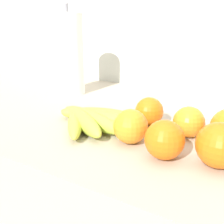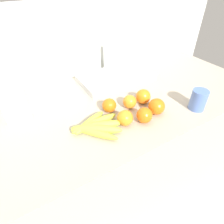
# 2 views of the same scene
# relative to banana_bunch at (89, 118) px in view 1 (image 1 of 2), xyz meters

# --- Properties ---
(wall_back) EXTENTS (2.39, 0.06, 1.30)m
(wall_back) POSITION_rel_banana_bunch_xyz_m (0.03, 0.53, -0.24)
(wall_back) COLOR silver
(wall_back) RESTS_ON ground
(banana_bunch) EXTENTS (0.22, 0.21, 0.04)m
(banana_bunch) POSITION_rel_banana_bunch_xyz_m (0.00, 0.00, 0.00)
(banana_bunch) COLOR gold
(banana_bunch) RESTS_ON counter
(orange_right) EXTENTS (0.07, 0.07, 0.07)m
(orange_right) POSITION_rel_banana_bunch_xyz_m (0.22, 0.06, 0.01)
(orange_right) COLOR orange
(orange_right) RESTS_ON counter
(orange_far_right) EXTENTS (0.07, 0.07, 0.07)m
(orange_far_right) POSITION_rel_banana_bunch_xyz_m (0.21, -0.06, 0.02)
(orange_far_right) COLOR orange
(orange_far_right) RESTS_ON counter
(orange_center) EXTENTS (0.07, 0.07, 0.07)m
(orange_center) POSITION_rel_banana_bunch_xyz_m (0.12, 0.08, 0.02)
(orange_center) COLOR orange
(orange_center) RESTS_ON counter
(orange_back_right) EXTENTS (0.07, 0.07, 0.07)m
(orange_back_right) POSITION_rel_banana_bunch_xyz_m (0.13, -0.03, 0.02)
(orange_back_right) COLOR orange
(orange_back_right) RESTS_ON counter
(orange_front) EXTENTS (0.08, 0.08, 0.08)m
(orange_front) POSITION_rel_banana_bunch_xyz_m (0.30, -0.04, 0.02)
(orange_front) COLOR orange
(orange_front) RESTS_ON counter
(paper_towel_roll) EXTENTS (0.11, 0.11, 0.30)m
(paper_towel_roll) POSITION_rel_banana_bunch_xyz_m (-0.26, 0.24, 0.12)
(paper_towel_roll) COLOR white
(paper_towel_roll) RESTS_ON counter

